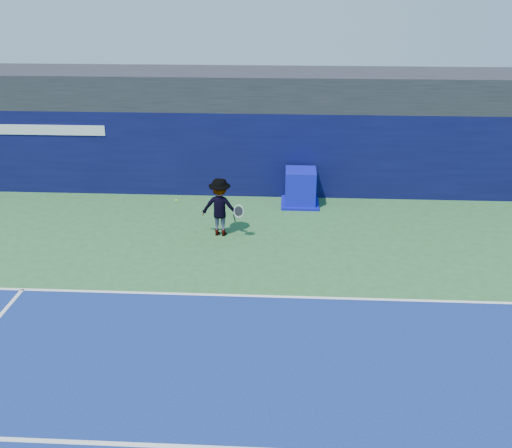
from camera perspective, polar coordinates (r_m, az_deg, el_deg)
name	(u,v)px	position (r m, az deg, el deg)	size (l,w,h in m)	color
ground	(202,372)	(11.83, -5.42, -14.50)	(80.00, 80.00, 0.00)	#2E6833
baseline	(219,295)	(14.29, -3.71, -7.09)	(24.00, 0.10, 0.01)	white
service_line	(185,447)	(10.34, -7.09, -21.24)	(24.00, 0.10, 0.01)	white
stadium_band	(243,88)	(21.10, -1.27, 13.43)	(36.00, 3.00, 1.20)	black
back_wall_assembly	(242,152)	(20.60, -1.44, 7.19)	(36.00, 1.03, 3.00)	#0A0C38
equipment_cart	(300,189)	(19.73, 4.45, 3.54)	(1.30, 1.30, 1.25)	#0C0DB3
tennis_player	(220,207)	(17.21, -3.61, 1.70)	(1.37, 0.80, 1.80)	white
tennis_ball	(176,200)	(16.88, -7.98, 2.37)	(0.06, 0.06, 0.06)	#D1E219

